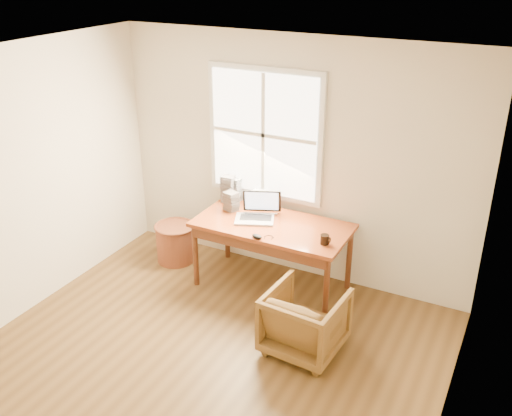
{
  "coord_description": "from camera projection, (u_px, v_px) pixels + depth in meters",
  "views": [
    {
      "loc": [
        2.25,
        -2.96,
        3.35
      ],
      "look_at": [
        -0.11,
        1.65,
        0.97
      ],
      "focal_mm": 40.0,
      "sensor_mm": 36.0,
      "label": 1
    }
  ],
  "objects": [
    {
      "name": "cd_stack_a",
      "position": [
        235.0,
        189.0,
        6.36
      ],
      "size": [
        0.15,
        0.14,
        0.27
      ],
      "primitive_type": "cube",
      "rotation": [
        0.0,
        0.0,
        -0.15
      ],
      "color": "#AEB4BA",
      "rests_on": "desk"
    },
    {
      "name": "wicker_stool",
      "position": [
        175.0,
        243.0,
        6.6
      ],
      "size": [
        0.57,
        0.57,
        0.44
      ],
      "primitive_type": "cylinder",
      "rotation": [
        0.0,
        0.0,
        0.39
      ],
      "color": "brown",
      "rests_on": "room_shell"
    },
    {
      "name": "desk",
      "position": [
        272.0,
        225.0,
        5.88
      ],
      "size": [
        1.6,
        0.8,
        0.04
      ],
      "primitive_type": "cube",
      "color": "brown",
      "rests_on": "room_shell"
    },
    {
      "name": "cd_stack_d",
      "position": [
        259.0,
        198.0,
        6.22
      ],
      "size": [
        0.17,
        0.15,
        0.19
      ],
      "primitive_type": "cube",
      "rotation": [
        0.0,
        0.0,
        0.15
      ],
      "color": "silver",
      "rests_on": "desk"
    },
    {
      "name": "cd_stack_b",
      "position": [
        231.0,
        201.0,
        6.13
      ],
      "size": [
        0.16,
        0.15,
        0.21
      ],
      "primitive_type": "cube",
      "rotation": [
        0.0,
        0.0,
        -0.29
      ],
      "color": "#232328",
      "rests_on": "desk"
    },
    {
      "name": "coffee_mug",
      "position": [
        325.0,
        239.0,
        5.45
      ],
      "size": [
        0.11,
        0.11,
        0.1
      ],
      "primitive_type": "cylinder",
      "rotation": [
        0.0,
        0.0,
        0.42
      ],
      "color": "black",
      "rests_on": "desk"
    },
    {
      "name": "room_shell",
      "position": [
        177.0,
        241.0,
        4.32
      ],
      "size": [
        4.04,
        4.54,
        2.64
      ],
      "color": "brown",
      "rests_on": "ground"
    },
    {
      "name": "mouse",
      "position": [
        257.0,
        236.0,
        5.57
      ],
      "size": [
        0.13,
        0.09,
        0.04
      ],
      "primitive_type": "ellipsoid",
      "rotation": [
        0.0,
        0.0,
        -0.26
      ],
      "color": "black",
      "rests_on": "desk"
    },
    {
      "name": "laptop",
      "position": [
        254.0,
        208.0,
        5.88
      ],
      "size": [
        0.49,
        0.5,
        0.28
      ],
      "primitive_type": null,
      "rotation": [
        0.0,
        0.0,
        0.39
      ],
      "color": "#A8AAAF",
      "rests_on": "desk"
    },
    {
      "name": "cd_stack_c",
      "position": [
        228.0,
        189.0,
        6.31
      ],
      "size": [
        0.14,
        0.13,
        0.31
      ],
      "primitive_type": "cube",
      "rotation": [
        0.0,
        0.0,
        0.05
      ],
      "color": "gray",
      "rests_on": "desk"
    },
    {
      "name": "armchair",
      "position": [
        305.0,
        321.0,
        5.09
      ],
      "size": [
        0.7,
        0.71,
        0.61
      ],
      "primitive_type": "imported",
      "rotation": [
        0.0,
        0.0,
        3.07
      ],
      "color": "brown",
      "rests_on": "room_shell"
    }
  ]
}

